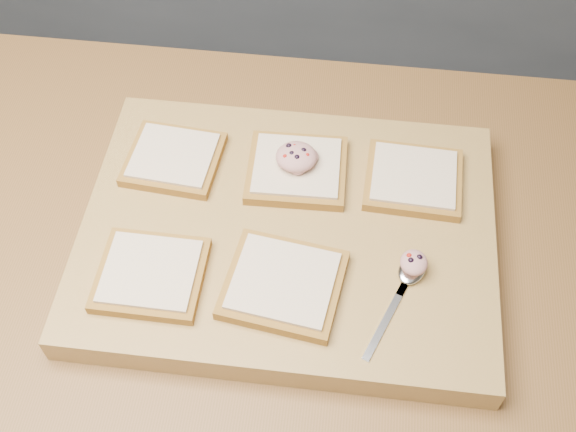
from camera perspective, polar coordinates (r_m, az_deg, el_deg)
name	(u,v)px	position (r m, az deg, el deg)	size (l,w,h in m)	color
island_counter	(218,403)	(1.31, -5.59, -14.46)	(2.00, 0.80, 0.90)	slate
cutting_board	(288,234)	(0.91, 0.00, -1.45)	(0.51, 0.39, 0.04)	tan
bread_far_left	(174,158)	(0.96, -9.02, 4.51)	(0.13, 0.12, 0.02)	olive
bread_far_center	(297,169)	(0.93, 0.70, 3.72)	(0.13, 0.12, 0.02)	olive
bread_far_right	(413,179)	(0.94, 9.88, 2.91)	(0.13, 0.12, 0.02)	olive
bread_near_left	(151,274)	(0.86, -10.79, -4.54)	(0.12, 0.11, 0.02)	olive
bread_near_center	(283,284)	(0.83, -0.37, -5.38)	(0.15, 0.14, 0.02)	olive
tuna_salad_dollop	(296,157)	(0.92, 0.66, 4.71)	(0.05, 0.05, 0.02)	tan
spoon	(408,277)	(0.86, 9.49, -4.74)	(0.08, 0.15, 0.01)	silver
spoon_salad	(414,262)	(0.85, 9.91, -3.63)	(0.03, 0.04, 0.02)	tan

